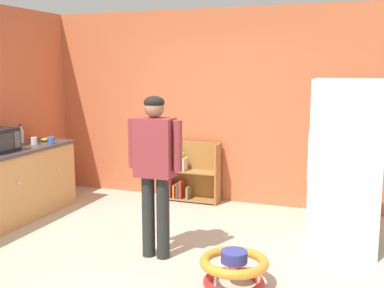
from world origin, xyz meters
name	(u,v)px	position (x,y,z in m)	size (l,w,h in m)	color
ground_plane	(154,261)	(0.00, 0.00, 0.00)	(12.00, 12.00, 0.00)	#B6AB96
back_wall	(222,107)	(0.00, 2.33, 1.35)	(5.20, 0.06, 2.70)	#C8633B
refrigerator	(346,165)	(1.73, 1.05, 0.89)	(0.73, 0.68, 1.78)	white
bookshelf	(189,175)	(-0.43, 2.14, 0.37)	(0.80, 0.28, 0.85)	#A36B37
standing_person	(155,163)	(-0.03, 0.11, 0.97)	(0.57, 0.22, 1.62)	#242626
baby_walker	(234,269)	(0.88, -0.25, 0.16)	(0.60, 0.60, 0.32)	red
banana_bunch	(45,139)	(-2.18, 1.24, 0.93)	(0.12, 0.16, 0.04)	yellow
clear_bottle	(21,136)	(-2.40, 1.02, 1.00)	(0.07, 0.07, 0.25)	silver
white_cup	(34,141)	(-2.15, 0.97, 0.95)	(0.08, 0.08, 0.10)	white
blue_cup	(51,140)	(-1.97, 1.09, 0.95)	(0.08, 0.08, 0.10)	blue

